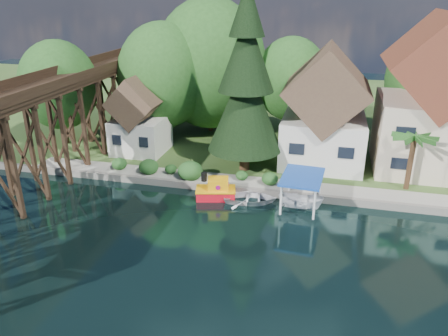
{
  "coord_description": "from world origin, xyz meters",
  "views": [
    {
      "loc": [
        7.27,
        -24.57,
        15.98
      ],
      "look_at": [
        -0.21,
        6.0,
        3.05
      ],
      "focal_mm": 35.0,
      "sensor_mm": 36.0,
      "label": 1
    }
  ],
  "objects_px": {
    "shed": "(140,120)",
    "palm_tree": "(414,139)",
    "trestle_bridge": "(35,129)",
    "house_left": "(325,115)",
    "conifer": "(246,84)",
    "house_center": "(430,106)",
    "boat_white_a": "(250,197)",
    "tugboat": "(216,190)",
    "boat_canopy": "(301,195)"
  },
  "relations": [
    {
      "from": "trestle_bridge",
      "to": "house_left",
      "type": "distance_m",
      "value": 25.42
    },
    {
      "from": "trestle_bridge",
      "to": "palm_tree",
      "type": "bearing_deg",
      "value": 11.39
    },
    {
      "from": "house_center",
      "to": "tugboat",
      "type": "distance_m",
      "value": 20.47
    },
    {
      "from": "tugboat",
      "to": "boat_white_a",
      "type": "relative_size",
      "value": 0.83
    },
    {
      "from": "shed",
      "to": "conifer",
      "type": "height_order",
      "value": "conifer"
    },
    {
      "from": "shed",
      "to": "conifer",
      "type": "bearing_deg",
      "value": -11.46
    },
    {
      "from": "trestle_bridge",
      "to": "tugboat",
      "type": "height_order",
      "value": "trestle_bridge"
    },
    {
      "from": "conifer",
      "to": "boat_canopy",
      "type": "relative_size",
      "value": 3.58
    },
    {
      "from": "shed",
      "to": "conifer",
      "type": "xyz_separation_m",
      "value": [
        11.2,
        -2.27,
        4.56
      ]
    },
    {
      "from": "house_left",
      "to": "boat_white_a",
      "type": "distance_m",
      "value": 11.66
    },
    {
      "from": "palm_tree",
      "to": "boat_white_a",
      "type": "xyz_separation_m",
      "value": [
        -12.38,
        -4.59,
        -4.41
      ]
    },
    {
      "from": "house_center",
      "to": "palm_tree",
      "type": "distance_m",
      "value": 5.76
    },
    {
      "from": "conifer",
      "to": "palm_tree",
      "type": "xyz_separation_m",
      "value": [
        14.0,
        -0.97,
        -3.53
      ]
    },
    {
      "from": "conifer",
      "to": "boat_white_a",
      "type": "relative_size",
      "value": 3.84
    },
    {
      "from": "shed",
      "to": "boat_white_a",
      "type": "xyz_separation_m",
      "value": [
        12.82,
        -7.84,
        -3.38
      ]
    },
    {
      "from": "tugboat",
      "to": "shed",
      "type": "bearing_deg",
      "value": 141.97
    },
    {
      "from": "trestle_bridge",
      "to": "house_left",
      "type": "bearing_deg",
      "value": 25.21
    },
    {
      "from": "shed",
      "to": "boat_white_a",
      "type": "distance_m",
      "value": 15.41
    },
    {
      "from": "conifer",
      "to": "shed",
      "type": "bearing_deg",
      "value": 168.54
    },
    {
      "from": "house_left",
      "to": "house_center",
      "type": "distance_m",
      "value": 9.1
    },
    {
      "from": "house_left",
      "to": "house_center",
      "type": "xyz_separation_m",
      "value": [
        9.0,
        0.5,
        1.28
      ]
    },
    {
      "from": "boat_white_a",
      "to": "boat_canopy",
      "type": "relative_size",
      "value": 0.93
    },
    {
      "from": "shed",
      "to": "palm_tree",
      "type": "distance_m",
      "value": 25.43
    },
    {
      "from": "trestle_bridge",
      "to": "conifer",
      "type": "distance_m",
      "value": 17.93
    },
    {
      "from": "shed",
      "to": "palm_tree",
      "type": "bearing_deg",
      "value": -7.34
    },
    {
      "from": "trestle_bridge",
      "to": "boat_canopy",
      "type": "relative_size",
      "value": 9.66
    },
    {
      "from": "house_left",
      "to": "boat_canopy",
      "type": "distance_m",
      "value": 10.39
    },
    {
      "from": "boat_white_a",
      "to": "shed",
      "type": "bearing_deg",
      "value": 48.98
    },
    {
      "from": "tugboat",
      "to": "boat_white_a",
      "type": "xyz_separation_m",
      "value": [
        2.87,
        -0.05,
        -0.26
      ]
    },
    {
      "from": "conifer",
      "to": "boat_white_a",
      "type": "distance_m",
      "value": 9.84
    },
    {
      "from": "boat_canopy",
      "to": "boat_white_a",
      "type": "bearing_deg",
      "value": 177.04
    },
    {
      "from": "house_left",
      "to": "boat_canopy",
      "type": "height_order",
      "value": "house_left"
    },
    {
      "from": "shed",
      "to": "boat_canopy",
      "type": "height_order",
      "value": "shed"
    },
    {
      "from": "trestle_bridge",
      "to": "boat_canopy",
      "type": "bearing_deg",
      "value": 3.36
    },
    {
      "from": "house_left",
      "to": "boat_white_a",
      "type": "height_order",
      "value": "house_left"
    },
    {
      "from": "house_center",
      "to": "boat_white_a",
      "type": "height_order",
      "value": "house_center"
    },
    {
      "from": "house_center",
      "to": "trestle_bridge",
      "type": "bearing_deg",
      "value": -160.51
    },
    {
      "from": "trestle_bridge",
      "to": "shed",
      "type": "height_order",
      "value": "trestle_bridge"
    },
    {
      "from": "trestle_bridge",
      "to": "house_left",
      "type": "xyz_separation_m",
      "value": [
        23.0,
        10.83,
        -0.21
      ]
    },
    {
      "from": "conifer",
      "to": "tugboat",
      "type": "distance_m",
      "value": 9.54
    },
    {
      "from": "house_left",
      "to": "shed",
      "type": "bearing_deg",
      "value": -175.23
    },
    {
      "from": "trestle_bridge",
      "to": "house_center",
      "type": "bearing_deg",
      "value": 19.49
    },
    {
      "from": "boat_white_a",
      "to": "house_left",
      "type": "bearing_deg",
      "value": -38.59
    },
    {
      "from": "house_center",
      "to": "shed",
      "type": "relative_size",
      "value": 1.77
    },
    {
      "from": "house_left",
      "to": "conifer",
      "type": "relative_size",
      "value": 0.67
    },
    {
      "from": "house_left",
      "to": "boat_canopy",
      "type": "relative_size",
      "value": 2.41
    },
    {
      "from": "conifer",
      "to": "palm_tree",
      "type": "bearing_deg",
      "value": -3.98
    },
    {
      "from": "conifer",
      "to": "tugboat",
      "type": "relative_size",
      "value": 4.62
    },
    {
      "from": "palm_tree",
      "to": "boat_white_a",
      "type": "distance_m",
      "value": 13.92
    },
    {
      "from": "trestle_bridge",
      "to": "tugboat",
      "type": "xyz_separation_m",
      "value": [
        14.95,
        1.54,
        -4.65
      ]
    }
  ]
}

